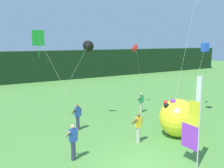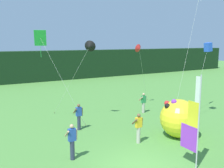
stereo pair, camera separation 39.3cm
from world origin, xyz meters
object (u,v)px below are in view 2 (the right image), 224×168
(person_far_right, at_px, (139,127))
(kite_black_delta_1, at_px, (89,47))
(person_far_left, at_px, (79,116))
(person_near_banner, at_px, (72,141))
(person_mid_field, at_px, (143,102))
(kite_red_delta_3, at_px, (139,49))
(banner_flag, at_px, (193,124))
(inflatable_balloon, at_px, (179,118))
(kite_blue_box_2, at_px, (208,47))
(kite_green_diamond_0, at_px, (42,41))

(person_far_right, relative_size, kite_black_delta_1, 0.30)
(person_far_left, bearing_deg, person_near_banner, -116.66)
(person_mid_field, xyz_separation_m, kite_red_delta_3, (0.75, 1.78, 4.18))
(person_far_right, relative_size, kite_red_delta_3, 0.31)
(banner_flag, distance_m, person_near_banner, 5.66)
(kite_red_delta_3, bearing_deg, kite_black_delta_1, -162.40)
(person_mid_field, xyz_separation_m, inflatable_balloon, (-1.30, -5.25, 0.29))
(person_mid_field, height_order, kite_blue_box_2, kite_blue_box_2)
(inflatable_balloon, bearing_deg, kite_blue_box_2, 23.88)
(kite_blue_box_2, bearing_deg, person_far_left, 167.29)
(person_near_banner, distance_m, person_far_left, 4.21)
(person_near_banner, bearing_deg, kite_black_delta_1, 56.74)
(person_far_left, relative_size, kite_green_diamond_0, 0.27)
(person_near_banner, bearing_deg, banner_flag, -37.41)
(person_mid_field, distance_m, kite_blue_box_2, 6.33)
(banner_flag, bearing_deg, inflatable_balloon, 54.35)
(person_near_banner, xyz_separation_m, kite_black_delta_1, (3.27, 4.99, 4.33))
(inflatable_balloon, distance_m, kite_red_delta_3, 8.29)
(person_near_banner, height_order, kite_green_diamond_0, kite_green_diamond_0)
(inflatable_balloon, height_order, kite_black_delta_1, kite_black_delta_1)
(person_mid_field, bearing_deg, person_far_left, -169.10)
(banner_flag, height_order, inflatable_balloon, banner_flag)
(kite_green_diamond_0, bearing_deg, person_far_right, -56.42)
(person_near_banner, relative_size, kite_red_delta_3, 0.33)
(kite_green_diamond_0, relative_size, kite_blue_box_2, 1.14)
(person_far_left, bearing_deg, kite_red_delta_3, 23.49)
(person_mid_field, relative_size, kite_black_delta_1, 0.28)
(banner_flag, xyz_separation_m, person_mid_field, (3.47, 8.29, -1.19))
(inflatable_balloon, distance_m, kite_black_delta_1, 7.52)
(kite_black_delta_1, bearing_deg, banner_flag, -82.25)
(kite_black_delta_1, xyz_separation_m, kite_red_delta_3, (5.36, 1.70, -0.25))
(person_near_banner, bearing_deg, kite_blue_box_2, 8.55)
(banner_flag, bearing_deg, kite_red_delta_3, 67.23)
(person_near_banner, height_order, person_mid_field, person_near_banner)
(person_mid_field, relative_size, kite_red_delta_3, 0.30)
(kite_red_delta_3, bearing_deg, kite_green_diamond_0, -173.27)
(person_near_banner, relative_size, kite_blue_box_2, 0.32)
(inflatable_balloon, relative_size, kite_black_delta_1, 0.41)
(kite_green_diamond_0, distance_m, kite_black_delta_1, 3.15)
(person_mid_field, distance_m, inflatable_balloon, 5.42)
(banner_flag, relative_size, person_far_left, 2.48)
(kite_red_delta_3, bearing_deg, inflatable_balloon, -106.24)
(person_near_banner, xyz_separation_m, person_mid_field, (7.88, 4.91, -0.09))
(person_mid_field, distance_m, kite_red_delta_3, 4.60)
(person_far_left, xyz_separation_m, kite_black_delta_1, (1.39, 1.23, 4.36))
(person_far_right, distance_m, kite_green_diamond_0, 8.24)
(person_mid_field, distance_m, kite_black_delta_1, 6.39)
(person_near_banner, xyz_separation_m, person_far_right, (3.95, 0.09, -0.04))
(banner_flag, xyz_separation_m, kite_red_delta_3, (4.22, 10.07, 2.99))
(person_near_banner, relative_size, kite_green_diamond_0, 0.28)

